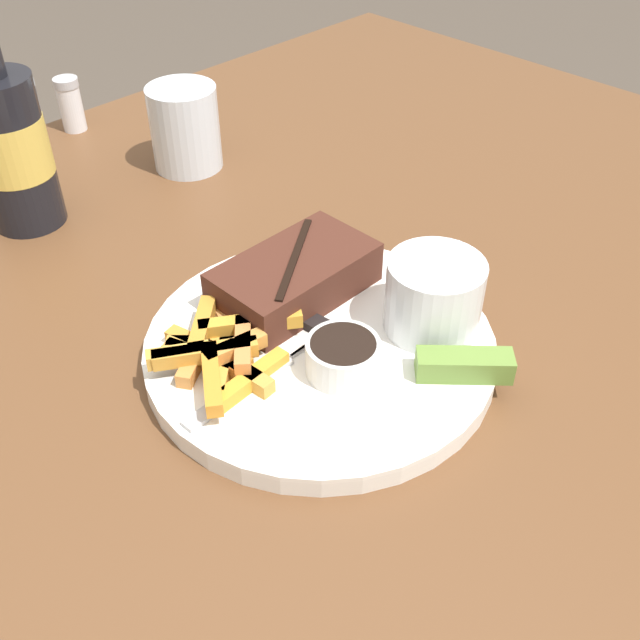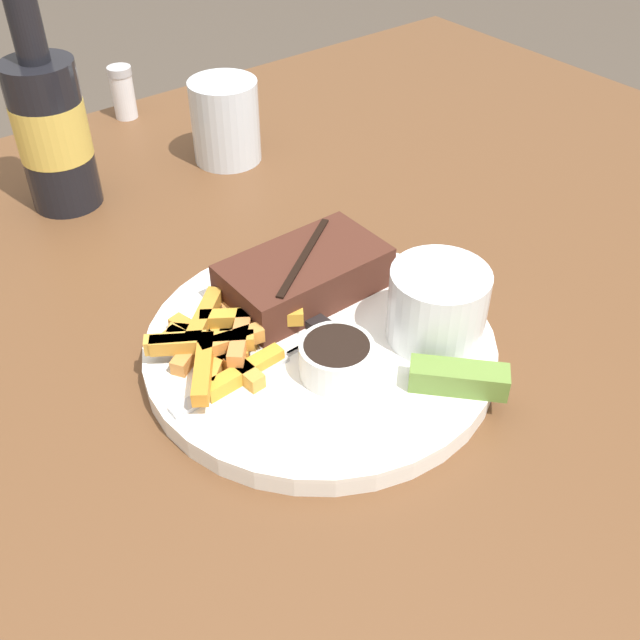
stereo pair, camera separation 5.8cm
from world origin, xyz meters
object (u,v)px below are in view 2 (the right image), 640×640
(coleslaw_cup, at_px, (438,302))
(dipping_sauce_cup, at_px, (336,357))
(pickle_spear, at_px, (459,378))
(dinner_plate, at_px, (320,348))
(drinking_glass, at_px, (225,121))
(fork_utensil, at_px, (243,377))
(knife_utensil, at_px, (300,314))
(beer_bottle, at_px, (51,126))
(steak_portion, at_px, (304,275))
(salt_shaker, at_px, (123,92))

(coleslaw_cup, distance_m, dipping_sauce_cup, 0.09)
(dipping_sauce_cup, xyz_separation_m, pickle_spear, (0.06, -0.07, -0.01))
(dinner_plate, xyz_separation_m, drinking_glass, (0.13, 0.33, 0.04))
(coleslaw_cup, xyz_separation_m, drinking_glass, (0.05, 0.39, -0.01))
(dinner_plate, xyz_separation_m, coleslaw_cup, (0.08, -0.05, 0.04))
(dinner_plate, xyz_separation_m, fork_utensil, (-0.07, -0.00, 0.01))
(knife_utensil, relative_size, beer_bottle, 0.68)
(coleslaw_cup, xyz_separation_m, pickle_spear, (-0.03, -0.05, -0.02))
(steak_portion, height_order, dipping_sauce_cup, steak_portion)
(fork_utensil, relative_size, beer_bottle, 0.55)
(pickle_spear, height_order, beer_bottle, beer_bottle)
(steak_portion, relative_size, dipping_sauce_cup, 2.45)
(steak_portion, distance_m, dipping_sauce_cup, 0.10)
(pickle_spear, bearing_deg, beer_bottle, 103.21)
(fork_utensil, bearing_deg, dipping_sauce_cup, -32.40)
(coleslaw_cup, relative_size, salt_shaker, 1.19)
(coleslaw_cup, height_order, knife_utensil, coleslaw_cup)
(dinner_plate, relative_size, beer_bottle, 1.15)
(beer_bottle, bearing_deg, coleslaw_cup, -71.43)
(pickle_spear, relative_size, drinking_glass, 0.73)
(fork_utensil, xyz_separation_m, drinking_glass, (0.20, 0.33, 0.03))
(beer_bottle, bearing_deg, dipping_sauce_cup, -83.12)
(coleslaw_cup, bearing_deg, pickle_spear, -118.16)
(pickle_spear, xyz_separation_m, knife_utensil, (-0.04, 0.14, -0.01))
(dinner_plate, bearing_deg, beer_bottle, 99.79)
(fork_utensil, xyz_separation_m, knife_utensil, (0.08, 0.03, 0.00))
(knife_utensil, bearing_deg, fork_utensil, 106.81)
(coleslaw_cup, relative_size, dipping_sauce_cup, 1.38)
(steak_portion, distance_m, drinking_glass, 0.29)
(fork_utensil, height_order, drinking_glass, drinking_glass)
(dinner_plate, bearing_deg, knife_utensil, 82.11)
(drinking_glass, bearing_deg, dinner_plate, -110.56)
(dinner_plate, distance_m, knife_utensil, 0.04)
(drinking_glass, height_order, salt_shaker, drinking_glass)
(dinner_plate, distance_m, drinking_glass, 0.36)
(dipping_sauce_cup, bearing_deg, steak_portion, 66.54)
(dinner_plate, xyz_separation_m, salt_shaker, (0.08, 0.51, 0.02))
(drinking_glass, xyz_separation_m, salt_shaker, (-0.04, 0.17, -0.01))
(coleslaw_cup, distance_m, salt_shaker, 0.56)
(pickle_spear, distance_m, drinking_glass, 0.45)
(pickle_spear, xyz_separation_m, drinking_glass, (0.08, 0.44, 0.02))
(coleslaw_cup, xyz_separation_m, beer_bottle, (-0.14, 0.41, 0.03))
(beer_bottle, height_order, salt_shaker, beer_bottle)
(dinner_plate, relative_size, knife_utensil, 1.69)
(beer_bottle, bearing_deg, steak_portion, -73.58)
(dinner_plate, xyz_separation_m, beer_bottle, (-0.06, 0.35, 0.08))
(pickle_spear, bearing_deg, knife_utensil, 106.98)
(dipping_sauce_cup, relative_size, beer_bottle, 0.23)
(dipping_sauce_cup, xyz_separation_m, drinking_glass, (0.14, 0.37, 0.01))
(fork_utensil, distance_m, knife_utensil, 0.08)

